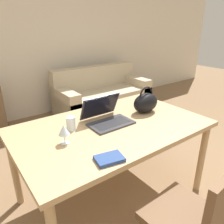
# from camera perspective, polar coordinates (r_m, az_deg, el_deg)

# --- Properties ---
(wall_back) EXTENTS (10.00, 0.06, 2.70)m
(wall_back) POSITION_cam_1_polar(r_m,az_deg,el_deg) (3.91, -23.58, 17.50)
(wall_back) COLOR beige
(wall_back) RESTS_ON ground_plane
(dining_table) EXTENTS (1.60, 1.00, 0.76)m
(dining_table) POSITION_cam_1_polar(r_m,az_deg,el_deg) (1.88, -0.04, -5.44)
(dining_table) COLOR tan
(dining_table) RESTS_ON ground_plane
(chair) EXTENTS (0.47, 0.47, 0.90)m
(chair) POSITION_cam_1_polar(r_m,az_deg,el_deg) (1.51, 21.47, -24.19)
(chair) COLOR brown
(chair) RESTS_ON ground_plane
(couch) EXTENTS (1.72, 0.76, 0.82)m
(couch) POSITION_cam_1_polar(r_m,az_deg,el_deg) (4.06, -2.53, 4.07)
(couch) COLOR #C1B293
(couch) RESTS_ON ground_plane
(laptop) EXTENTS (0.37, 0.33, 0.22)m
(laptop) POSITION_cam_1_polar(r_m,az_deg,el_deg) (1.89, -1.61, -0.83)
(laptop) COLOR #38383D
(laptop) RESTS_ON dining_table
(drinking_glass) EXTENTS (0.08, 0.08, 0.11)m
(drinking_glass) POSITION_cam_1_polar(r_m,az_deg,el_deg) (1.78, -10.69, -2.99)
(drinking_glass) COLOR silver
(drinking_glass) RESTS_ON dining_table
(wine_glass) EXTENTS (0.08, 0.08, 0.15)m
(wine_glass) POSITION_cam_1_polar(r_m,az_deg,el_deg) (1.57, -12.44, -4.73)
(wine_glass) COLOR silver
(wine_glass) RESTS_ON dining_table
(handbag) EXTENTS (0.27, 0.17, 0.25)m
(handbag) POSITION_cam_1_polar(r_m,az_deg,el_deg) (2.11, 8.78, 2.46)
(handbag) COLOR black
(handbag) RESTS_ON dining_table
(book) EXTENTS (0.20, 0.15, 0.02)m
(book) POSITION_cam_1_polar(r_m,az_deg,el_deg) (1.40, -0.71, -12.10)
(book) COLOR navy
(book) RESTS_ON dining_table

